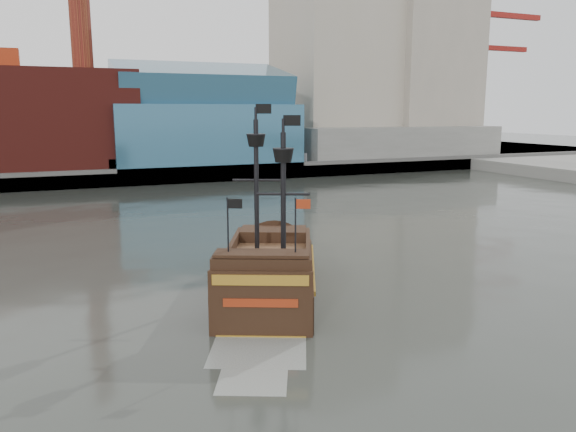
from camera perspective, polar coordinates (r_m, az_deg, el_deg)
name	(u,v)px	position (r m, az deg, el deg)	size (l,w,h in m)	color
ground	(364,336)	(28.88, 7.77, -11.95)	(400.00, 400.00, 0.00)	#252823
promenade_far	(126,162)	(116.09, -16.10, 5.30)	(220.00, 60.00, 2.00)	slate
seawall	(152,176)	(86.99, -13.70, 3.94)	(220.00, 1.00, 2.60)	#4C4C49
skyline	(154,35)	(109.89, -13.43, 17.46)	(149.00, 45.00, 62.00)	brown
crane_a	(480,75)	(139.99, 18.97, 13.42)	(22.50, 4.00, 32.25)	slate
crane_b	(482,92)	(153.68, 19.09, 11.80)	(19.10, 4.00, 26.25)	slate
pirate_ship	(269,278)	(34.00, -1.97, -6.35)	(11.27, 16.96, 12.29)	black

